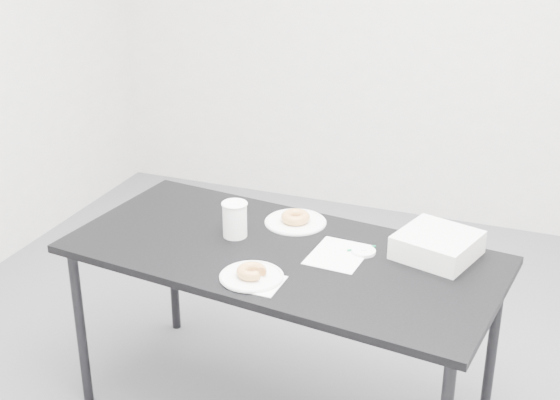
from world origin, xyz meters
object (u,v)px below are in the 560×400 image
(table, at_px, (282,264))
(donut_near, at_px, (252,271))
(scorecard, at_px, (338,255))
(pen, at_px, (361,248))
(bakery_box, at_px, (437,245))
(plate_near, at_px, (252,277))
(donut_far, at_px, (296,217))
(plate_far, at_px, (295,222))
(coffee_cup, at_px, (235,219))

(table, xyz_separation_m, donut_near, (-0.03, -0.23, 0.08))
(scorecard, bearing_deg, pen, 49.97)
(donut_near, relative_size, bakery_box, 0.40)
(plate_near, bearing_deg, donut_far, 91.56)
(plate_far, bearing_deg, donut_near, -88.44)
(donut_far, bearing_deg, plate_far, 0.00)
(plate_near, height_order, donut_far, donut_far)
(plate_far, xyz_separation_m, coffee_cup, (-0.18, -0.20, 0.07))
(plate_far, bearing_deg, coffee_cup, -132.30)
(table, height_order, donut_near, donut_near)
(plate_near, bearing_deg, donut_near, -97.13)
(table, bearing_deg, bakery_box, 24.43)
(donut_far, relative_size, coffee_cup, 0.83)
(pen, xyz_separation_m, donut_far, (-0.32, 0.13, 0.02))
(table, relative_size, pen, 14.75)
(pen, height_order, plate_near, same)
(plate_far, height_order, donut_far, donut_far)
(donut_far, distance_m, coffee_cup, 0.27)
(plate_near, height_order, donut_near, donut_near)
(table, height_order, pen, pen)
(scorecard, xyz_separation_m, donut_far, (-0.25, 0.21, 0.03))
(scorecard, xyz_separation_m, pen, (0.07, 0.07, 0.00))
(coffee_cup, xyz_separation_m, bakery_box, (0.77, 0.12, -0.03))
(pen, bearing_deg, donut_far, 117.78)
(scorecard, distance_m, bakery_box, 0.37)
(pen, relative_size, donut_near, 1.09)
(donut_far, xyz_separation_m, coffee_cup, (-0.18, -0.20, 0.05))
(donut_far, relative_size, bakery_box, 0.44)
(table, distance_m, coffee_cup, 0.26)
(donut_far, bearing_deg, plate_near, -88.44)
(scorecard, relative_size, bakery_box, 0.93)
(table, relative_size, coffee_cup, 12.04)
(pen, bearing_deg, plate_far, 117.78)
(donut_far, xyz_separation_m, bakery_box, (0.59, -0.08, 0.02))
(scorecard, height_order, donut_far, donut_far)
(plate_near, distance_m, donut_far, 0.49)
(table, relative_size, bakery_box, 6.40)
(scorecard, bearing_deg, donut_far, 143.87)
(plate_near, distance_m, coffee_cup, 0.35)
(donut_near, bearing_deg, pen, 49.45)
(bakery_box, bearing_deg, pen, -152.68)
(scorecard, relative_size, donut_near, 2.34)
(scorecard, relative_size, plate_far, 1.00)
(table, bearing_deg, plate_near, -89.36)
(plate_near, distance_m, donut_near, 0.02)
(donut_near, distance_m, donut_far, 0.49)
(table, xyz_separation_m, donut_far, (-0.04, 0.25, 0.08))
(plate_far, relative_size, coffee_cup, 1.76)
(scorecard, height_order, pen, pen)
(pen, height_order, donut_near, donut_near)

